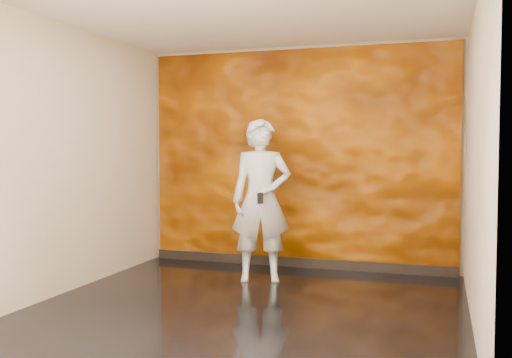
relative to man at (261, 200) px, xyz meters
The scene contains 5 objects.
room 1.20m from the man, 78.73° to the right, with size 4.02×4.02×2.81m.
feature_wall 1.01m from the man, 76.21° to the left, with size 3.90×0.06×2.75m, color #C15F00.
baseboard 1.22m from the man, 75.58° to the left, with size 3.90×0.04×0.12m, color black.
man is the anchor object (origin of this frame).
phone 0.27m from the man, 74.71° to the right, with size 0.07×0.01×0.12m, color black.
Camera 1 is at (1.73, -5.08, 1.50)m, focal length 40.00 mm.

